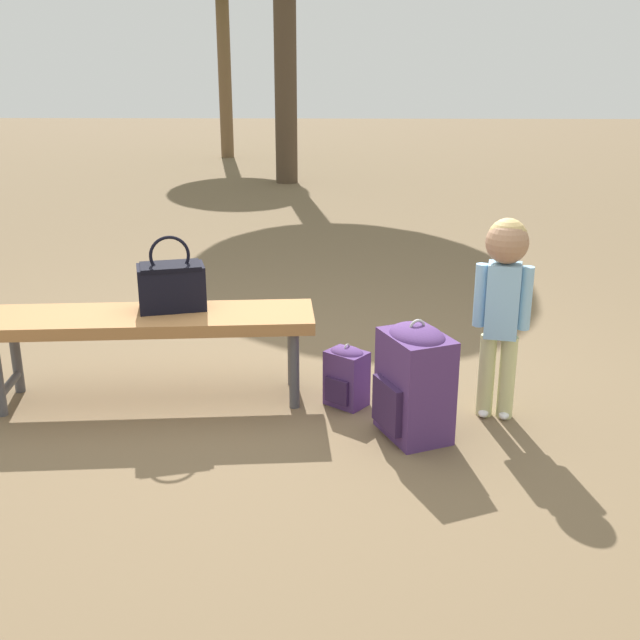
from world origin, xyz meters
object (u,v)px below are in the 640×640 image
object	(u,v)px
park_bench	(149,325)
backpack_small	(347,375)
handbag	(171,284)
child_standing	(504,288)
backpack_large	(415,379)

from	to	relation	value
park_bench	backpack_small	bearing A→B (deg)	-2.57
handbag	child_standing	distance (m)	1.58
backpack_small	backpack_large	bearing A→B (deg)	-46.73
park_bench	handbag	xyz separation A→B (m)	(0.10, 0.08, 0.18)
handbag	backpack_small	xyz separation A→B (m)	(0.86, -0.12, -0.42)
child_standing	park_bench	bearing A→B (deg)	174.89
child_standing	backpack_small	world-z (taller)	child_standing
park_bench	child_standing	xyz separation A→B (m)	(1.67, -0.15, 0.24)
backpack_large	park_bench	bearing A→B (deg)	164.08
handbag	child_standing	size ratio (longest dim) A/B	0.39
child_standing	backpack_small	size ratio (longest dim) A/B	2.99
handbag	child_standing	world-z (taller)	child_standing
park_bench	backpack_small	distance (m)	0.99
park_bench	backpack_small	size ratio (longest dim) A/B	5.11
backpack_small	handbag	bearing A→B (deg)	171.73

